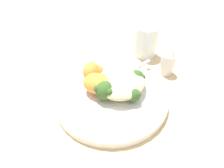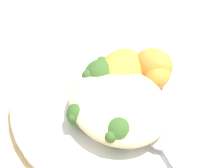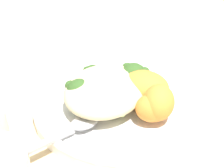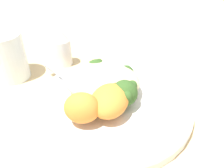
{
  "view_description": "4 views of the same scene",
  "coord_description": "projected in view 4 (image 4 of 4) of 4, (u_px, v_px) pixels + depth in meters",
  "views": [
    {
      "loc": [
        0.26,
        0.1,
        0.3
      ],
      "look_at": [
        -0.02,
        -0.02,
        0.04
      ],
      "focal_mm": 28.0,
      "sensor_mm": 36.0,
      "label": 1
    },
    {
      "loc": [
        -0.18,
        0.21,
        0.42
      ],
      "look_at": [
        -0.0,
        -0.03,
        0.03
      ],
      "focal_mm": 60.0,
      "sensor_mm": 36.0,
      "label": 2
    },
    {
      "loc": [
        -0.34,
        -0.17,
        0.29
      ],
      "look_at": [
        -0.01,
        0.0,
        0.04
      ],
      "focal_mm": 50.0,
      "sensor_mm": 36.0,
      "label": 3
    },
    {
      "loc": [
        0.09,
        -0.28,
        0.25
      ],
      "look_at": [
        -0.01,
        -0.01,
        0.04
      ],
      "focal_mm": 35.0,
      "sensor_mm": 36.0,
      "label": 4
    }
  ],
  "objects": [
    {
      "name": "broccoli_stalk_4",
      "position": [
        95.0,
        74.0,
        0.39
      ],
      "size": [
        0.04,
        0.09,
        0.04
      ],
      "rotation": [
        0.0,
        0.0,
        1.77
      ],
      "color": "#ADC675",
      "rests_on": "plate"
    },
    {
      "name": "quinoa_mound",
      "position": [
        101.0,
        82.0,
        0.36
      ],
      "size": [
        0.13,
        0.11,
        0.04
      ],
      "primitive_type": "ellipsoid",
      "color": "beige",
      "rests_on": "plate"
    },
    {
      "name": "water_glass",
      "position": [
        7.0,
        57.0,
        0.42
      ],
      "size": [
        0.07,
        0.07,
        0.09
      ],
      "primitive_type": "cylinder",
      "color": "silver",
      "rests_on": "ground_plane"
    },
    {
      "name": "broccoli_stalk_0",
      "position": [
        120.0,
        93.0,
        0.34
      ],
      "size": [
        0.1,
        0.04,
        0.04
      ],
      "rotation": [
        0.0,
        0.0,
        0.0
      ],
      "color": "#ADC675",
      "rests_on": "plate"
    },
    {
      "name": "sweet_potato_chunk_1",
      "position": [
        108.0,
        100.0,
        0.32
      ],
      "size": [
        0.06,
        0.07,
        0.04
      ],
      "primitive_type": "ellipsoid",
      "rotation": [
        0.0,
        0.0,
        1.59
      ],
      "color": "orange",
      "rests_on": "plate"
    },
    {
      "name": "plate",
      "position": [
        112.0,
        103.0,
        0.37
      ],
      "size": [
        0.26,
        0.26,
        0.02
      ],
      "color": "white",
      "rests_on": "ground_plane"
    },
    {
      "name": "salt_shaker",
      "position": [
        62.0,
        49.0,
        0.47
      ],
      "size": [
        0.04,
        0.04,
        0.08
      ],
      "color": "silver",
      "rests_on": "ground_plane"
    },
    {
      "name": "sweet_potato_chunk_0",
      "position": [
        82.0,
        108.0,
        0.31
      ],
      "size": [
        0.06,
        0.05,
        0.05
      ],
      "primitive_type": "ellipsoid",
      "rotation": [
        0.0,
        0.0,
        0.26
      ],
      "color": "orange",
      "rests_on": "plate"
    },
    {
      "name": "broccoli_stalk_1",
      "position": [
        112.0,
        90.0,
        0.35
      ],
      "size": [
        0.08,
        0.04,
        0.03
      ],
      "rotation": [
        0.0,
        0.0,
        0.24
      ],
      "color": "#ADC675",
      "rests_on": "plate"
    },
    {
      "name": "sweet_potato_chunk_2",
      "position": [
        78.0,
        107.0,
        0.31
      ],
      "size": [
        0.05,
        0.06,
        0.04
      ],
      "primitive_type": "ellipsoid",
      "rotation": [
        0.0,
        0.0,
        5.24
      ],
      "color": "orange",
      "rests_on": "plate"
    },
    {
      "name": "broccoli_stalk_3",
      "position": [
        117.0,
        77.0,
        0.39
      ],
      "size": [
        0.07,
        0.1,
        0.03
      ],
      "rotation": [
        0.0,
        0.0,
        1.01
      ],
      "color": "#ADC675",
      "rests_on": "plate"
    },
    {
      "name": "broccoli_stalk_2",
      "position": [
        110.0,
        81.0,
        0.37
      ],
      "size": [
        0.08,
        0.08,
        0.04
      ],
      "rotation": [
        0.0,
        0.0,
        0.87
      ],
      "color": "#ADC675",
      "rests_on": "plate"
    },
    {
      "name": "ground_plane",
      "position": [
        119.0,
        103.0,
        0.38
      ],
      "size": [
        4.0,
        4.0,
        0.0
      ],
      "primitive_type": "plane",
      "color": "#D6B784"
    },
    {
      "name": "spoon",
      "position": [
        68.0,
        79.0,
        0.4
      ],
      "size": [
        0.1,
        0.06,
        0.01
      ],
      "rotation": [
        0.0,
        0.0,
        2.68
      ],
      "color": "#A3A3A8",
      "rests_on": "plate"
    }
  ]
}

